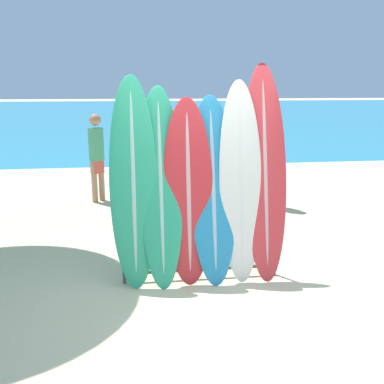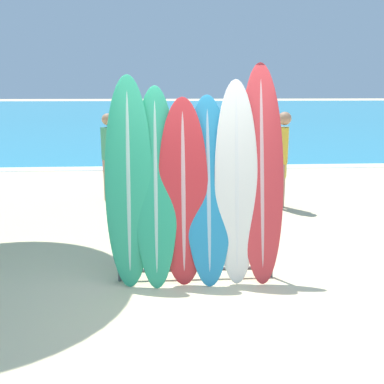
{
  "view_description": "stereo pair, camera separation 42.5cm",
  "coord_description": "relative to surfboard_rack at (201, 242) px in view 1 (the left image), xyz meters",
  "views": [
    {
      "loc": [
        -0.87,
        -4.28,
        2.26
      ],
      "look_at": [
        -0.08,
        1.48,
        0.89
      ],
      "focal_mm": 42.0,
      "sensor_mm": 36.0,
      "label": 1
    },
    {
      "loc": [
        -0.45,
        -4.33,
        2.26
      ],
      "look_at": [
        -0.08,
        1.48,
        0.89
      ],
      "focal_mm": 42.0,
      "sensor_mm": 36.0,
      "label": 2
    }
  ],
  "objects": [
    {
      "name": "surfboard_slot_4",
      "position": [
        0.47,
        0.02,
        0.71
      ],
      "size": [
        0.51,
        0.49,
        2.35
      ],
      "color": "silver",
      "rests_on": "ground_plane"
    },
    {
      "name": "ground_plane",
      "position": [
        0.08,
        -0.68,
        -0.47
      ],
      "size": [
        160.0,
        160.0,
        0.0
      ],
      "primitive_type": "plane",
      "color": "beige"
    },
    {
      "name": "surfboard_slot_2",
      "position": [
        -0.15,
        0.01,
        0.61
      ],
      "size": [
        0.58,
        0.43,
        2.15
      ],
      "color": "red",
      "rests_on": "ground_plane"
    },
    {
      "name": "person_near_water",
      "position": [
        -0.07,
        3.4,
        0.38
      ],
      "size": [
        0.26,
        0.21,
        1.55
      ],
      "rotation": [
        0.0,
        0.0,
        2.93
      ],
      "color": "#846047",
      "rests_on": "ground_plane"
    },
    {
      "name": "ocean_water",
      "position": [
        0.08,
        36.83,
        -0.47
      ],
      "size": [
        120.0,
        60.0,
        0.01
      ],
      "color": "teal",
      "rests_on": "ground_plane"
    },
    {
      "name": "surfboard_slot_1",
      "position": [
        -0.47,
        0.04,
        0.67
      ],
      "size": [
        0.51,
        0.68,
        2.28
      ],
      "color": "#289E70",
      "rests_on": "ground_plane"
    },
    {
      "name": "person_far_left",
      "position": [
        -1.46,
        3.98,
        0.48
      ],
      "size": [
        0.29,
        0.29,
        1.74
      ],
      "rotation": [
        0.0,
        0.0,
        0.75
      ],
      "color": "#A87A5B",
      "rests_on": "ground_plane"
    },
    {
      "name": "surfboard_slot_0",
      "position": [
        -0.77,
        0.03,
        0.73
      ],
      "size": [
        0.54,
        0.52,
        2.4
      ],
      "color": "#289E70",
      "rests_on": "ground_plane"
    },
    {
      "name": "surfboard_rack",
      "position": [
        0.0,
        0.0,
        0.0
      ],
      "size": [
        1.87,
        0.04,
        0.87
      ],
      "color": "#47474C",
      "rests_on": "ground_plane"
    },
    {
      "name": "surfboard_slot_5",
      "position": [
        0.77,
        0.06,
        0.8
      ],
      "size": [
        0.52,
        0.61,
        2.54
      ],
      "color": "red",
      "rests_on": "ground_plane"
    },
    {
      "name": "person_mid_beach",
      "position": [
        1.84,
        3.13,
        0.52
      ],
      "size": [
        0.24,
        0.3,
        1.81
      ],
      "rotation": [
        0.0,
        0.0,
        4.39
      ],
      "color": "#A87A5B",
      "rests_on": "ground_plane"
    },
    {
      "name": "person_far_right",
      "position": [
        -0.57,
        5.15,
        0.43
      ],
      "size": [
        0.25,
        0.28,
        1.65
      ],
      "rotation": [
        0.0,
        0.0,
        1.03
      ],
      "color": "#846047",
      "rests_on": "ground_plane"
    },
    {
      "name": "surfboard_slot_3",
      "position": [
        0.14,
        0.03,
        0.62
      ],
      "size": [
        0.55,
        0.61,
        2.18
      ],
      "color": "teal",
      "rests_on": "ground_plane"
    }
  ]
}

